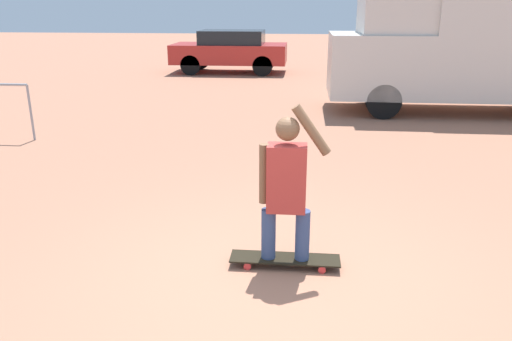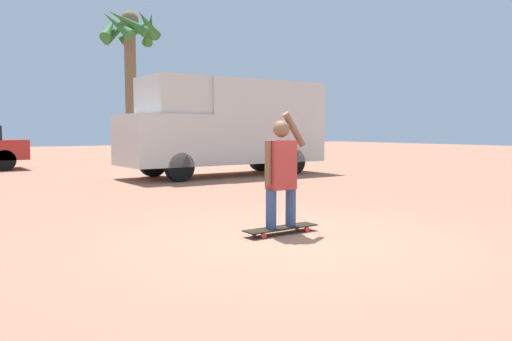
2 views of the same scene
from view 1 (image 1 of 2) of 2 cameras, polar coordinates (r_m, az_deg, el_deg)
ground_plane at (r=4.77m, az=2.57°, el=-12.73°), size 80.00×80.00×0.00m
skateboard at (r=5.01m, az=3.32°, el=-10.06°), size 1.08×0.26×0.09m
person_skateboarder at (r=4.68m, az=3.49°, el=-1.42°), size 0.66×0.22×1.54m
camper_van at (r=12.84m, az=23.75°, el=13.01°), size 6.32×2.05×2.88m
parked_car_red at (r=19.09m, az=-2.96°, el=13.59°), size 4.21×1.94×1.54m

